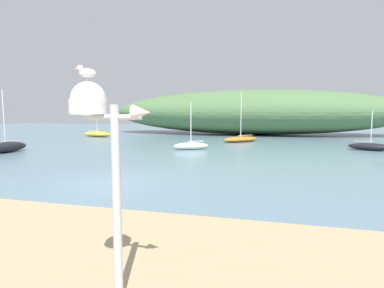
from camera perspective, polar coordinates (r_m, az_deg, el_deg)
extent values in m
plane|color=slate|center=(12.92, -14.98, -6.90)|extent=(120.00, 120.00, 0.00)
ellipsoid|color=#517547|center=(41.49, 11.05, 5.72)|extent=(38.18, 11.32, 5.75)
cylinder|color=silver|center=(4.41, -13.55, -10.69)|extent=(0.12, 0.12, 2.68)
cylinder|color=silver|center=(4.24, -13.92, 4.80)|extent=(0.77, 0.07, 0.07)
cylinder|color=white|center=(4.44, -18.34, 6.48)|extent=(0.51, 0.51, 0.20)
sphere|color=white|center=(4.44, -18.38, 7.79)|extent=(0.47, 0.47, 0.47)
cone|color=silver|center=(4.07, -9.18, 5.71)|extent=(0.24, 0.20, 0.20)
cylinder|color=orange|center=(4.44, -18.51, 11.14)|extent=(0.01, 0.01, 0.05)
cylinder|color=orange|center=(4.48, -18.45, 11.09)|extent=(0.01, 0.01, 0.05)
ellipsoid|color=white|center=(4.47, -18.52, 12.19)|extent=(0.24, 0.18, 0.12)
ellipsoid|color=#9EA0A8|center=(4.47, -18.53, 12.45)|extent=(0.22, 0.16, 0.04)
sphere|color=white|center=(4.48, -19.74, 12.90)|extent=(0.08, 0.08, 0.08)
cone|color=gold|center=(4.49, -20.52, 12.78)|extent=(0.05, 0.04, 0.02)
ellipsoid|color=black|center=(26.71, 29.77, -0.44)|extent=(3.20, 2.08, 0.55)
cylinder|color=silver|center=(26.61, 29.92, 2.57)|extent=(0.08, 0.08, 2.59)
cylinder|color=silver|center=(26.73, 28.84, 0.39)|extent=(1.29, 0.56, 0.06)
ellipsoid|color=gold|center=(38.37, -16.87, 1.74)|extent=(4.06, 1.95, 0.59)
cylinder|color=silver|center=(38.30, -16.94, 4.25)|extent=(0.08, 0.08, 3.13)
cylinder|color=silver|center=(38.74, -17.53, 2.30)|extent=(1.74, 0.35, 0.06)
ellipsoid|color=white|center=(23.78, -0.20, -0.36)|extent=(2.76, 1.93, 0.53)
cylinder|color=silver|center=(23.66, -0.20, 3.75)|extent=(0.08, 0.08, 3.20)
cylinder|color=silver|center=(23.83, 0.75, 0.51)|extent=(1.11, 0.61, 0.06)
ellipsoid|color=orange|center=(30.49, 8.86, 0.88)|extent=(3.80, 3.89, 0.50)
cylinder|color=silver|center=(30.39, 8.93, 5.18)|extent=(0.08, 0.08, 4.38)
cylinder|color=silver|center=(30.85, 9.71, 1.57)|extent=(1.27, 1.33, 0.06)
ellipsoid|color=black|center=(25.56, -30.88, -0.52)|extent=(1.47, 3.40, 0.73)
cylinder|color=silver|center=(25.45, -31.12, 4.17)|extent=(0.08, 0.08, 3.89)
cylinder|color=silver|center=(25.84, -30.08, 0.46)|extent=(0.20, 1.49, 0.06)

